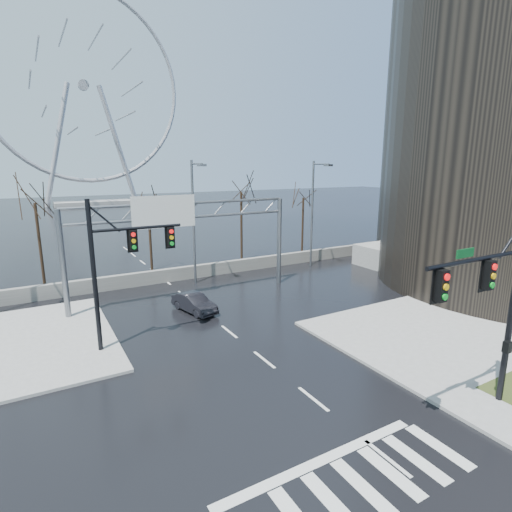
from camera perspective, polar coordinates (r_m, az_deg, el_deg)
ground at (r=17.93m, az=8.17°, el=-19.56°), size 260.00×260.00×0.00m
sidewalk_right_ext at (r=25.73m, az=23.45°, el=-9.96°), size 12.00×10.00×0.15m
sidewalk_far at (r=25.67m, az=-31.33°, el=-10.86°), size 10.00×12.00×0.15m
tower_podium at (r=44.17m, az=32.28°, el=-0.40°), size 22.00×18.00×2.00m
barrier_wall at (r=34.41m, az=-12.67°, el=-2.72°), size 52.00×0.50×1.10m
signal_mast_near at (r=17.26m, az=31.06°, el=-4.85°), size 5.52×0.41×8.00m
signal_mast_far at (r=21.61m, az=-19.30°, el=-0.57°), size 4.72×0.41×8.00m
sign_gantry at (r=28.63m, az=-10.81°, el=3.76°), size 16.36×0.40×7.60m
streetlight_mid at (r=32.33m, az=-8.75°, el=6.11°), size 0.50×2.55×10.00m
streetlight_right at (r=38.29m, az=8.36°, el=7.14°), size 0.50×2.55×10.00m
tree_left at (r=35.50m, az=-28.92°, el=5.40°), size 3.75×3.75×7.50m
tree_center at (r=37.80m, az=-15.07°, el=5.67°), size 3.25×3.25×6.50m
tree_right at (r=40.02m, az=-2.13°, el=7.97°), size 3.90×3.90×7.80m
tree_far_right at (r=44.76m, az=6.76°, el=7.37°), size 3.40×3.40×6.80m
ferris_wheel at (r=109.06m, az=-23.35°, el=20.52°), size 45.00×6.00×50.91m
car at (r=27.10m, az=-8.80°, el=-6.64°), size 2.15×3.95×1.23m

